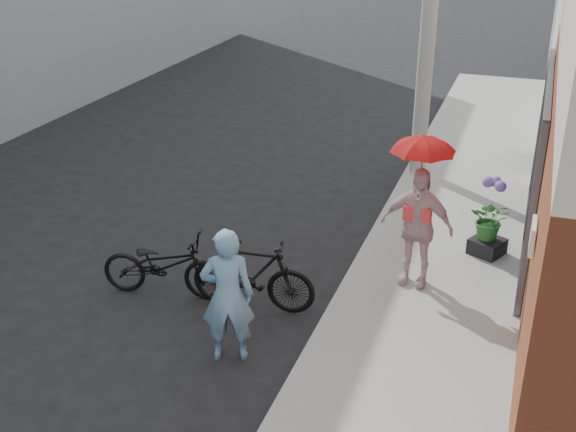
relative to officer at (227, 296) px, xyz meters
The scene contains 10 objects.
ground 0.89m from the officer, 101.34° to the left, with size 80.00×80.00×0.00m, color black.
sidewalk 3.19m from the officer, 49.01° to the left, with size 2.20×24.00×0.12m, color #999994.
curb 2.61m from the officer, 69.55° to the left, with size 0.12×24.00×0.12m, color #9E9E99.
officer is the anchor object (origin of this frame).
bike_left 1.74m from the officer, 143.54° to the left, with size 0.59×1.68×0.88m, color black.
bike_right 1.14m from the officer, 97.15° to the left, with size 0.46×1.62×0.97m, color black.
kimono_woman 2.81m from the officer, 52.64° to the left, with size 0.96×0.40×1.63m, color beige.
parasol 3.08m from the officer, 52.64° to the left, with size 0.79×0.79×0.69m, color red.
planter 4.30m from the officer, 52.93° to the left, with size 0.43×0.43×0.23m, color black.
potted_plant 4.26m from the officer, 52.93° to the left, with size 0.55×0.48×0.61m, color #2D692A.
Camera 1 is at (3.00, -6.63, 4.99)m, focal length 45.00 mm.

